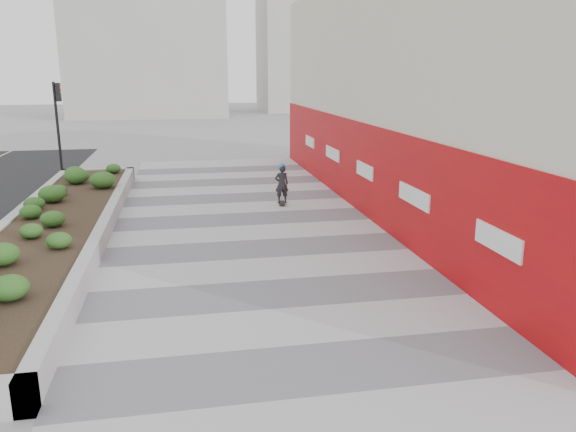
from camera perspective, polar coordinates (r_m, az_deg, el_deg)
ground at (r=10.51m, az=0.64°, el=-11.54°), size 160.00×160.00×0.00m
walkway at (r=13.23m, az=-1.93°, el=-5.92°), size 8.00×36.00×0.01m
building at (r=20.29m, az=15.50°, el=12.13°), size 6.04×24.08×8.00m
planter at (r=17.18m, az=-22.56°, el=-0.81°), size 3.00×18.00×0.90m
traffic_signal_near at (r=27.36m, az=-22.31°, el=9.49°), size 0.33×0.28×4.20m
distant_bldg_north_l at (r=64.57m, az=-14.23°, el=18.77°), size 16.00×12.00×20.00m
distant_bldg_north_r at (r=71.67m, az=3.15°, el=20.29°), size 14.00×10.00×24.00m
manhole_cover at (r=13.31m, az=0.21°, el=-5.80°), size 0.44×0.44×0.01m
skateboarder at (r=19.92m, az=-0.64°, el=3.30°), size 0.52×0.74×1.51m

